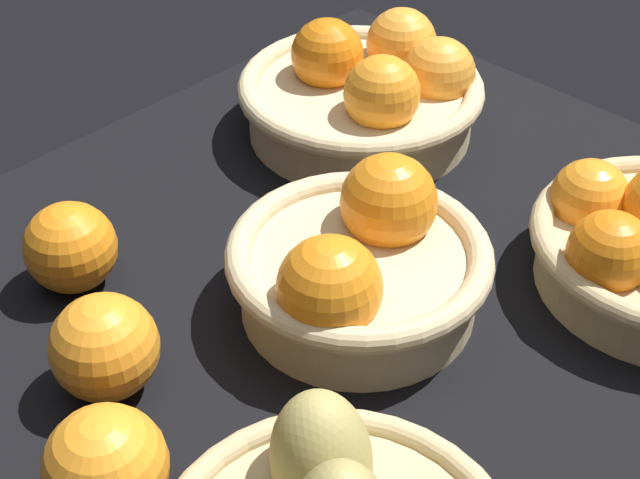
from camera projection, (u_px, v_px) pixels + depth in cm
name	position (u px, v px, depth cm)	size (l,w,h in cm)	color
market_tray	(338.00, 306.00, 81.26)	(84.00, 72.00, 3.00)	black
basket_center	(359.00, 265.00, 76.13)	(21.69, 21.69, 11.74)	#D3BC8C
basket_near_left	(368.00, 92.00, 97.56)	(25.37, 25.37, 11.37)	#D3BC8C
loose_orange_front_gap	(106.00, 466.00, 61.21)	(8.28, 8.28, 8.28)	orange
loose_orange_back_gap	(71.00, 247.00, 78.90)	(7.84, 7.84, 7.84)	orange
loose_orange_side_gap	(104.00, 347.00, 69.60)	(8.22, 8.22, 8.22)	orange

